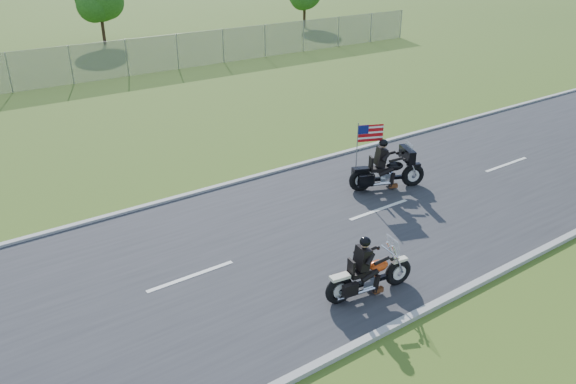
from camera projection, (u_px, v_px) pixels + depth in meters
ground at (263, 252)px, 14.20m from camera, size 420.00×420.00×0.00m
road at (263, 252)px, 14.19m from camera, size 120.00×8.00×0.04m
curb_north at (192, 194)px, 17.18m from camera, size 120.00×0.18×0.12m
curb_south at (372, 337)px, 11.18m from camera, size 120.00×0.18×0.12m
tree_fence_near at (100, 0)px, 38.33m from camera, size 3.52×3.28×4.75m
motorcycle_lead at (368, 276)px, 12.37m from camera, size 2.24×0.75×1.51m
motorcycle_follow at (387, 172)px, 17.42m from camera, size 2.37×1.28×2.08m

